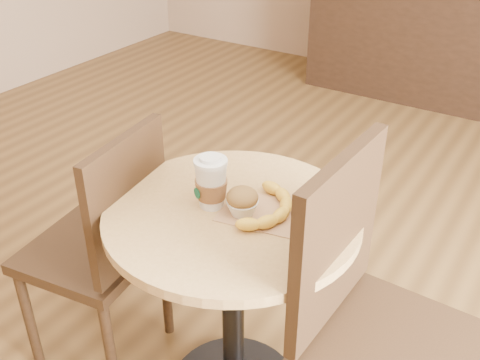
{
  "coord_description": "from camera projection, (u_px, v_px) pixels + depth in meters",
  "views": [
    {
      "loc": [
        0.76,
        -1.0,
        1.63
      ],
      "look_at": [
        0.04,
        0.13,
        0.83
      ],
      "focal_mm": 42.0,
      "sensor_mm": 36.0,
      "label": 1
    }
  ],
  "objects": [
    {
      "name": "cafe_table",
      "position": [
        233.0,
        268.0,
        1.68
      ],
      "size": [
        0.73,
        0.73,
        0.75
      ],
      "color": "black",
      "rests_on": "ground"
    },
    {
      "name": "chair_left",
      "position": [
        105.0,
        244.0,
        1.85
      ],
      "size": [
        0.45,
        0.45,
        0.92
      ],
      "rotation": [
        0.0,
        0.0,
        -1.44
      ],
      "color": "#311F11",
      "rests_on": "ground"
    },
    {
      "name": "chair_right",
      "position": [
        375.0,
        326.0,
        1.45
      ],
      "size": [
        0.47,
        0.47,
        1.02
      ],
      "rotation": [
        0.0,
        0.0,
        1.53
      ],
      "color": "#311F11",
      "rests_on": "ground"
    },
    {
      "name": "service_counter",
      "position": [
        469.0,
        31.0,
        3.95
      ],
      "size": [
        2.3,
        0.65,
        1.04
      ],
      "color": "black",
      "rests_on": "ground"
    },
    {
      "name": "kraft_bag",
      "position": [
        265.0,
        213.0,
        1.57
      ],
      "size": [
        0.27,
        0.22,
        0.0
      ],
      "primitive_type": "cube",
      "rotation": [
        0.0,
        0.0,
        0.18
      ],
      "color": "#AA7B52",
      "rests_on": "cafe_table"
    },
    {
      "name": "coffee_cup",
      "position": [
        211.0,
        184.0,
        1.57
      ],
      "size": [
        0.09,
        0.1,
        0.16
      ],
      "rotation": [
        0.0,
        0.0,
        -0.43
      ],
      "color": "silver",
      "rests_on": "cafe_table"
    },
    {
      "name": "muffin",
      "position": [
        242.0,
        201.0,
        1.54
      ],
      "size": [
        0.09,
        0.09,
        0.08
      ],
      "color": "silver",
      "rests_on": "kraft_bag"
    },
    {
      "name": "banana",
      "position": [
        268.0,
        208.0,
        1.55
      ],
      "size": [
        0.19,
        0.28,
        0.04
      ],
      "primitive_type": null,
      "rotation": [
        0.0,
        0.0,
        0.11
      ],
      "color": "gold",
      "rests_on": "kraft_bag"
    }
  ]
}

